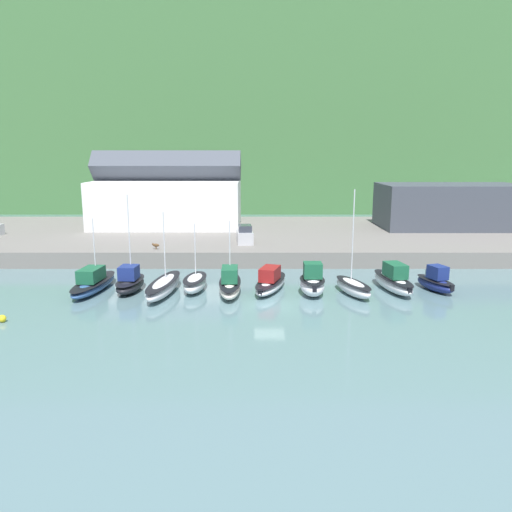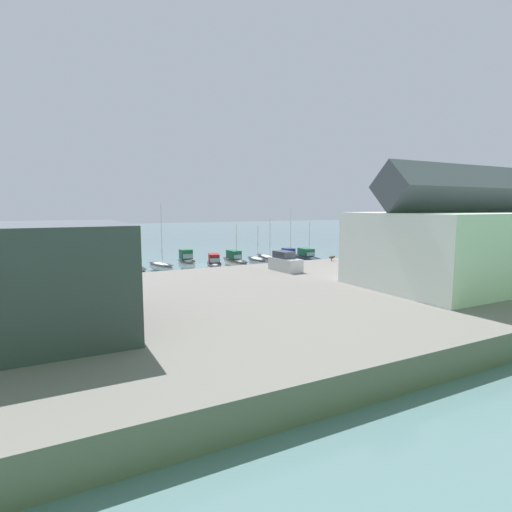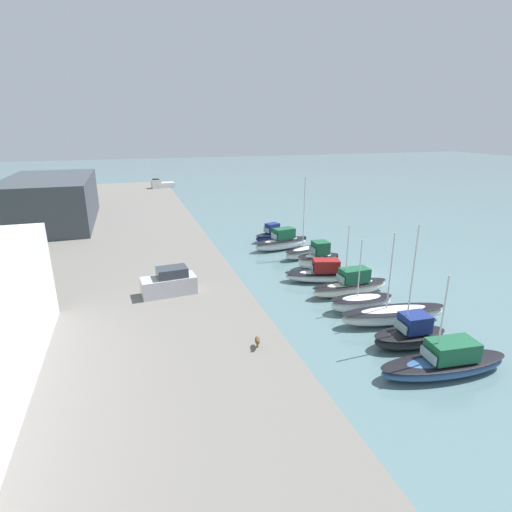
{
  "view_description": "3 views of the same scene",
  "coord_description": "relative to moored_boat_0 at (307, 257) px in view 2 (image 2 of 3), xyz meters",
  "views": [
    {
      "loc": [
        -1.12,
        -39.29,
        12.23
      ],
      "look_at": [
        -1.19,
        12.41,
        1.56
      ],
      "focal_mm": 35.0,
      "sensor_mm": 36.0,
      "label": 1
    },
    {
      "loc": [
        20.73,
        56.77,
        8.88
      ],
      "look_at": [
        -4.39,
        8.49,
        2.14
      ],
      "focal_mm": 28.0,
      "sensor_mm": 36.0,
      "label": 2
    },
    {
      "loc": [
        -32.32,
        21.57,
        14.51
      ],
      "look_at": [
        4.8,
        9.76,
        1.7
      ],
      "focal_mm": 28.0,
      "sensor_mm": 36.0,
      "label": 3
    }
  ],
  "objects": [
    {
      "name": "ground_plane",
      "position": [
        15.81,
        -4.25,
        -0.8
      ],
      "size": [
        320.0,
        320.0,
        0.0
      ],
      "primitive_type": "plane",
      "color": "slate"
    },
    {
      "name": "quay_promenade",
      "position": [
        15.81,
        24.34,
        0.1
      ],
      "size": [
        131.04,
        31.01,
        1.78
      ],
      "color": "slate",
      "rests_on": "ground_plane"
    },
    {
      "name": "harbor_clubhouse",
      "position": [
        1.89,
        28.94,
        4.85
      ],
      "size": [
        21.19,
        12.12,
        10.86
      ],
      "color": "white",
      "rests_on": "quay_promenade"
    },
    {
      "name": "moored_boat_0",
      "position": [
        0.0,
        0.0,
        0.0
      ],
      "size": [
        3.02,
        8.55,
        6.53
      ],
      "rotation": [
        0.0,
        0.0,
        -0.09
      ],
      "color": "#33568E",
      "rests_on": "ground_plane"
    },
    {
      "name": "moored_boat_1",
      "position": [
        3.34,
        -0.06,
        0.09
      ],
      "size": [
        2.41,
        5.41,
        8.67
      ],
      "rotation": [
        0.0,
        0.0,
        -0.06
      ],
      "color": "black",
      "rests_on": "ground_plane"
    },
    {
      "name": "moored_boat_2",
      "position": [
        6.55,
        -1.02,
        -0.06
      ],
      "size": [
        2.81,
        8.67,
        7.25
      ],
      "rotation": [
        0.0,
        0.0,
        -0.11
      ],
      "color": "silver",
      "rests_on": "ground_plane"
    },
    {
      "name": "moored_boat_3",
      "position": [
        9.17,
        0.15,
        -0.05
      ],
      "size": [
        2.28,
        5.47,
        6.1
      ],
      "rotation": [
        0.0,
        0.0,
        -0.07
      ],
      "color": "white",
      "rests_on": "ground_plane"
    },
    {
      "name": "moored_boat_4",
      "position": [
        12.38,
        -0.75,
        0.1
      ],
      "size": [
        2.1,
        7.45,
        6.44
      ],
      "rotation": [
        0.0,
        0.0,
        0.02
      ],
      "color": "white",
      "rests_on": "ground_plane"
    },
    {
      "name": "moored_boat_5",
      "position": [
        16.01,
        0.18,
        0.0
      ],
      "size": [
        4.03,
        7.49,
        2.24
      ],
      "rotation": [
        0.0,
        0.0,
        -0.3
      ],
      "color": "silver",
      "rests_on": "ground_plane"
    },
    {
      "name": "moored_boat_6",
      "position": [
        19.64,
        -1.12,
        0.29
      ],
      "size": [
        2.25,
        4.62,
        2.92
      ],
      "rotation": [
        0.0,
        0.0,
        -0.02
      ],
      "color": "white",
      "rests_on": "ground_plane"
    },
    {
      "name": "moored_boat_7",
      "position": [
        23.23,
        -1.24,
        -0.08
      ],
      "size": [
        3.27,
        5.9,
        9.23
      ],
      "rotation": [
        0.0,
        0.0,
        0.29
      ],
      "color": "silver",
      "rests_on": "ground_plane"
    },
    {
      "name": "moored_boat_8",
      "position": [
        27.12,
        0.13,
        0.16
      ],
      "size": [
        3.09,
        7.41,
        2.61
      ],
      "rotation": [
        0.0,
        0.0,
        0.16
      ],
      "color": "silver",
      "rests_on": "ground_plane"
    },
    {
      "name": "moored_boat_9",
      "position": [
        30.96,
        0.14,
        0.06
      ],
      "size": [
        3.1,
        5.06,
        2.36
      ],
      "rotation": [
        0.0,
        0.0,
        0.31
      ],
      "color": "navy",
      "rests_on": "ground_plane"
    },
    {
      "name": "parked_car_0",
      "position": [
        13.35,
        14.98,
        1.91
      ],
      "size": [
        2.15,
        4.34,
        2.16
      ],
      "rotation": [
        0.0,
        0.0,
        0.09
      ],
      "color": "#B7B7BC",
      "rests_on": "quay_promenade"
    },
    {
      "name": "parked_car_1",
      "position": [
        -19.34,
        19.26,
        1.91
      ],
      "size": [
        1.87,
        4.23,
        2.16
      ],
      "rotation": [
        0.0,
        0.0,
        -0.02
      ],
      "color": "silver",
      "rests_on": "quay_promenade"
    },
    {
      "name": "dog_on_quay",
      "position": [
        3.55,
        10.85,
        1.45
      ],
      "size": [
        0.88,
        0.48,
        0.68
      ],
      "rotation": [
        0.0,
        0.0,
        1.33
      ],
      "color": "brown",
      "rests_on": "quay_promenade"
    },
    {
      "name": "mooring_buoy_0",
      "position": [
        -4.04,
        -8.47,
        -0.52
      ],
      "size": [
        0.55,
        0.55,
        0.55
      ],
      "color": "yellow",
      "rests_on": "ground_plane"
    }
  ]
}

